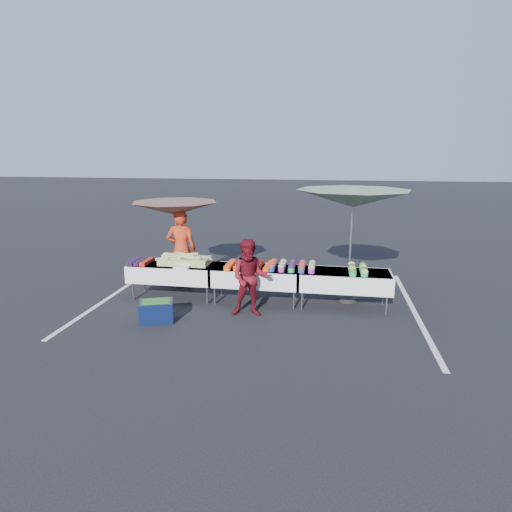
% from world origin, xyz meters
% --- Properties ---
extents(ground, '(80.00, 80.00, 0.00)m').
position_xyz_m(ground, '(0.00, 0.00, 0.00)').
color(ground, black).
extents(stripe_left, '(0.10, 5.00, 0.00)m').
position_xyz_m(stripe_left, '(-3.20, 0.00, 0.00)').
color(stripe_left, silver).
rests_on(stripe_left, ground).
extents(stripe_right, '(0.10, 5.00, 0.00)m').
position_xyz_m(stripe_right, '(3.20, 0.00, 0.00)').
color(stripe_right, silver).
rests_on(stripe_right, ground).
extents(table_left, '(1.86, 0.81, 0.75)m').
position_xyz_m(table_left, '(-1.80, 0.00, 0.58)').
color(table_left, white).
rests_on(table_left, ground).
extents(table_center, '(1.86, 0.81, 0.75)m').
position_xyz_m(table_center, '(0.00, 0.00, 0.58)').
color(table_center, white).
rests_on(table_center, ground).
extents(table_right, '(1.86, 0.81, 0.75)m').
position_xyz_m(table_right, '(1.80, 0.00, 0.58)').
color(table_right, white).
rests_on(table_right, ground).
extents(berry_punnets, '(0.40, 0.54, 0.08)m').
position_xyz_m(berry_punnets, '(-2.51, -0.06, 0.79)').
color(berry_punnets, black).
rests_on(berry_punnets, table_left).
extents(corn_pile, '(1.16, 0.57, 0.26)m').
position_xyz_m(corn_pile, '(-1.56, 0.04, 0.84)').
color(corn_pile, '#97A957').
rests_on(corn_pile, table_left).
extents(plastic_bags, '(0.30, 0.25, 0.05)m').
position_xyz_m(plastic_bags, '(-1.50, -0.30, 0.78)').
color(plastic_bags, white).
rests_on(plastic_bags, table_left).
extents(carrot_bowls, '(0.95, 0.69, 0.11)m').
position_xyz_m(carrot_bowls, '(-0.15, -0.01, 0.80)').
color(carrot_bowls, '#F65B1B').
rests_on(carrot_bowls, table_center).
extents(potato_cups, '(0.94, 0.58, 0.16)m').
position_xyz_m(potato_cups, '(0.75, 0.00, 0.83)').
color(potato_cups, '#214A9E').
rests_on(potato_cups, table_right).
extents(bean_baskets, '(0.36, 0.68, 0.15)m').
position_xyz_m(bean_baskets, '(2.06, -0.01, 0.82)').
color(bean_baskets, '#29A665').
rests_on(bean_baskets, table_right).
extents(vendor, '(0.73, 0.54, 1.83)m').
position_xyz_m(vendor, '(-1.84, 0.66, 0.92)').
color(vendor, red).
rests_on(vendor, ground).
extents(customer, '(0.79, 0.65, 1.51)m').
position_xyz_m(customer, '(0.01, -0.76, 0.75)').
color(customer, maroon).
rests_on(customer, ground).
extents(umbrella_left, '(2.02, 2.02, 2.01)m').
position_xyz_m(umbrella_left, '(-2.00, 0.80, 1.82)').
color(umbrella_left, black).
rests_on(umbrella_left, ground).
extents(umbrella_right, '(2.66, 2.66, 2.38)m').
position_xyz_m(umbrella_right, '(1.91, 0.41, 2.15)').
color(umbrella_right, black).
rests_on(umbrella_right, ground).
extents(storage_bin, '(0.73, 0.63, 0.40)m').
position_xyz_m(storage_bin, '(-1.66, -1.35, 0.21)').
color(storage_bin, '#0B1537').
rests_on(storage_bin, ground).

